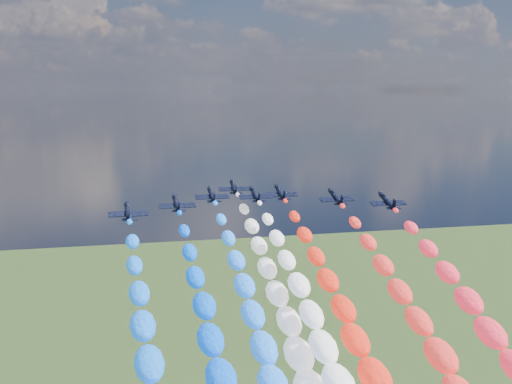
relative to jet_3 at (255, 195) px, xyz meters
name	(u,v)px	position (x,y,z in m)	size (l,w,h in m)	color
jet_0	(128,212)	(-33.88, -17.74, 0.00)	(8.89, 11.92, 2.63)	black
jet_1	(177,204)	(-21.79, -9.19, 0.00)	(8.89, 11.92, 2.63)	black
jet_2	(212,195)	(-11.12, 2.40, 0.00)	(8.89, 11.92, 2.63)	black
trail_2	(269,382)	(-11.12, -56.86, -25.99)	(7.32, 116.11, 56.57)	#1B6EFF
jet_3	(255,195)	(0.00, 0.00, 0.00)	(8.89, 11.92, 2.63)	black
trail_3	(331,381)	(0.00, -59.26, -25.99)	(7.32, 116.11, 56.57)	white
jet_4	(234,187)	(-2.53, 15.14, 0.00)	(8.89, 11.92, 2.63)	black
trail_4	(294,352)	(-2.53, -44.12, -25.99)	(7.32, 116.11, 56.57)	white
jet_5	(280,193)	(7.32, 1.76, 0.00)	(8.89, 11.92, 2.63)	black
trail_5	(364,373)	(7.32, -57.50, -25.99)	(7.32, 116.11, 56.57)	red
jet_6	(336,197)	(19.04, -9.18, 0.00)	(8.89, 11.92, 2.63)	black
jet_7	(387,201)	(29.23, -18.00, 0.00)	(8.89, 11.92, 2.63)	black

